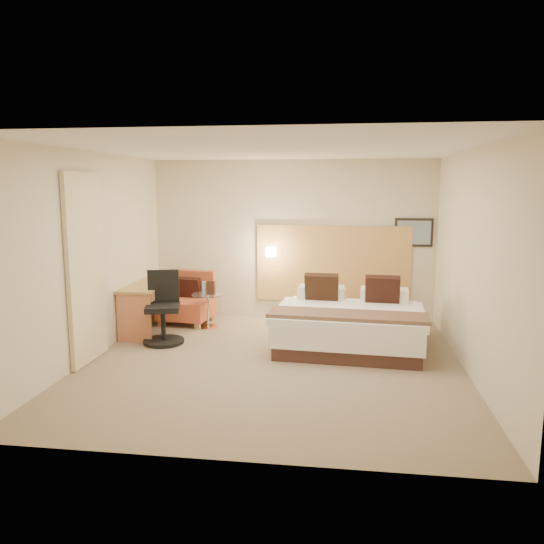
# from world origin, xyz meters

# --- Properties ---
(floor) EXTENTS (4.80, 5.00, 0.02)m
(floor) POSITION_xyz_m (0.00, 0.00, -0.01)
(floor) COLOR #806E56
(floor) RESTS_ON ground
(ceiling) EXTENTS (4.80, 5.00, 0.02)m
(ceiling) POSITION_xyz_m (0.00, 0.00, 2.71)
(ceiling) COLOR white
(ceiling) RESTS_ON floor
(wall_back) EXTENTS (4.80, 0.02, 2.70)m
(wall_back) POSITION_xyz_m (0.00, 2.51, 1.35)
(wall_back) COLOR beige
(wall_back) RESTS_ON floor
(wall_front) EXTENTS (4.80, 0.02, 2.70)m
(wall_front) POSITION_xyz_m (0.00, -2.51, 1.35)
(wall_front) COLOR beige
(wall_front) RESTS_ON floor
(wall_left) EXTENTS (0.02, 5.00, 2.70)m
(wall_left) POSITION_xyz_m (-2.41, 0.00, 1.35)
(wall_left) COLOR beige
(wall_left) RESTS_ON floor
(wall_right) EXTENTS (0.02, 5.00, 2.70)m
(wall_right) POSITION_xyz_m (2.41, 0.00, 1.35)
(wall_right) COLOR beige
(wall_right) RESTS_ON floor
(headboard_panel) EXTENTS (2.60, 0.04, 1.30)m
(headboard_panel) POSITION_xyz_m (0.70, 2.47, 0.95)
(headboard_panel) COLOR #BC8849
(headboard_panel) RESTS_ON wall_back
(art_frame) EXTENTS (0.62, 0.03, 0.47)m
(art_frame) POSITION_xyz_m (2.02, 2.48, 1.50)
(art_frame) COLOR black
(art_frame) RESTS_ON wall_back
(art_canvas) EXTENTS (0.54, 0.01, 0.39)m
(art_canvas) POSITION_xyz_m (2.02, 2.46, 1.50)
(art_canvas) COLOR slate
(art_canvas) RESTS_ON wall_back
(lamp_arm) EXTENTS (0.02, 0.12, 0.02)m
(lamp_arm) POSITION_xyz_m (-0.35, 2.42, 1.15)
(lamp_arm) COLOR white
(lamp_arm) RESTS_ON wall_back
(lamp_shade) EXTENTS (0.15, 0.15, 0.15)m
(lamp_shade) POSITION_xyz_m (-0.35, 2.36, 1.15)
(lamp_shade) COLOR #F9E8C2
(lamp_shade) RESTS_ON wall_back
(curtain) EXTENTS (0.06, 0.90, 2.42)m
(curtain) POSITION_xyz_m (-2.36, -0.25, 1.22)
(curtain) COLOR beige
(curtain) RESTS_ON wall_left
(bottle_a) EXTENTS (0.07, 0.07, 0.20)m
(bottle_a) POSITION_xyz_m (-1.32, 1.59, 0.65)
(bottle_a) COLOR #93CBE3
(bottle_a) RESTS_ON side_table
(bottle_b) EXTENTS (0.07, 0.07, 0.20)m
(bottle_b) POSITION_xyz_m (-1.24, 1.62, 0.65)
(bottle_b) COLOR #8ABCD5
(bottle_b) RESTS_ON side_table
(menu_folder) EXTENTS (0.14, 0.08, 0.22)m
(menu_folder) POSITION_xyz_m (-1.19, 1.54, 0.66)
(menu_folder) COLOR #3D2519
(menu_folder) RESTS_ON side_table
(bed) EXTENTS (2.14, 2.10, 0.99)m
(bed) POSITION_xyz_m (0.99, 0.95, 0.32)
(bed) COLOR #3C231E
(bed) RESTS_ON floor
(lounge_chair) EXTENTS (0.88, 0.79, 0.85)m
(lounge_chair) POSITION_xyz_m (-1.69, 1.86, 0.34)
(lounge_chair) COLOR #A3714D
(lounge_chair) RESTS_ON floor
(side_table) EXTENTS (0.59, 0.59, 0.55)m
(side_table) POSITION_xyz_m (-1.26, 1.56, 0.31)
(side_table) COLOR silver
(side_table) RESTS_ON floor
(desk) EXTENTS (0.59, 1.22, 0.75)m
(desk) POSITION_xyz_m (-2.11, 1.21, 0.59)
(desk) COLOR #A58041
(desk) RESTS_ON floor
(desk_chair) EXTENTS (0.71, 0.71, 1.04)m
(desk_chair) POSITION_xyz_m (-1.69, 0.69, 0.43)
(desk_chair) COLOR black
(desk_chair) RESTS_ON floor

